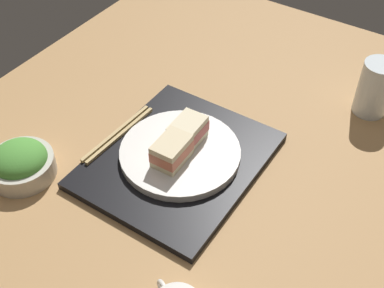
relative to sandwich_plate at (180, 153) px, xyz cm
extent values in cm
cube|color=tan|center=(2.06, -1.47, -3.88)|extent=(140.00, 100.00, 3.00)
cube|color=black|center=(0.63, -0.12, -1.59)|extent=(36.11, 30.23, 1.59)
cylinder|color=silver|center=(0.00, 0.00, 0.00)|extent=(23.89, 23.89, 1.59)
cube|color=beige|center=(-3.05, -0.22, 1.44)|extent=(7.65, 5.45, 1.28)
cube|color=#B74C42|center=(-3.05, -0.22, 3.22)|extent=(8.12, 5.56, 2.29)
cube|color=beige|center=(-3.05, -0.22, 5.01)|extent=(7.65, 5.45, 1.28)
cube|color=beige|center=(3.05, 0.22, 1.46)|extent=(7.65, 5.45, 1.33)
cube|color=#CC6B4C|center=(3.05, 0.22, 3.25)|extent=(7.75, 5.53, 2.23)
cube|color=beige|center=(3.05, 0.22, 5.03)|extent=(7.65, 5.45, 1.33)
cylinder|color=beige|center=(19.49, -23.72, -0.38)|extent=(12.88, 12.88, 4.01)
ellipsoid|color=#4C9338|center=(19.49, -23.72, 1.63)|extent=(10.64, 10.64, 5.85)
cube|color=tan|center=(2.03, -14.61, -0.45)|extent=(20.12, 1.59, 0.70)
cube|color=tan|center=(2.08, -13.45, -0.45)|extent=(20.12, 1.59, 0.70)
cylinder|color=silver|center=(-35.86, 26.21, 3.84)|extent=(7.29, 7.29, 12.46)
camera|label=1|loc=(57.18, 40.18, 70.83)|focal=47.24mm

